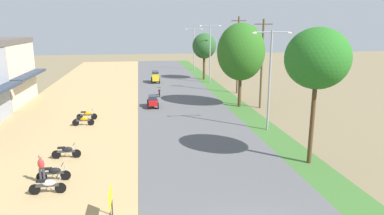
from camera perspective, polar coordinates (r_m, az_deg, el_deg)
The scene contains 18 objects.
parked_motorbike_nearest at distance 19.30m, azimuth -22.40°, elevation -11.55°, with size 1.80×0.54×0.94m.
parked_motorbike_second at distance 20.67m, azimuth -21.55°, elevation -9.79°, with size 1.80×0.54×0.94m.
parked_motorbike_third at distance 23.68m, azimuth -19.73°, elevation -6.67°, with size 1.80×0.54×0.94m.
parked_motorbike_fourth at distance 30.65m, azimuth -17.24°, elevation -1.95°, with size 1.80×0.54×0.94m.
parked_motorbike_fifth at distance 32.43m, azimuth -16.71°, elevation -1.08°, with size 1.80×0.54×0.94m.
street_signboard at distance 15.79m, azimuth -13.13°, elevation -14.35°, with size 0.06×1.30×1.50m.
pedestrian_on_shoulder at distance 20.49m, azimuth -23.31°, elevation -8.92°, with size 0.40×0.31×1.62m.
median_tree_nearest at distance 21.50m, azimuth 19.72°, elevation 7.46°, with size 3.73×3.73×8.17m.
median_tree_second at distance 35.72m, azimuth 7.97°, elevation 8.93°, with size 4.78×4.78×8.45m.
median_tree_third at distance 53.46m, azimuth 2.00°, elevation 9.94°, with size 3.56×3.56×6.96m.
streetlamp_near at distance 28.04m, azimuth 12.57°, elevation 5.36°, with size 3.16×0.20×7.86m.
streetlamp_mid at distance 50.62m, azimuth 2.95°, elevation 9.37°, with size 3.16×0.20×8.24m.
streetlamp_far at distance 65.16m, azimuth 0.34°, elevation 10.00°, with size 3.16×0.20×7.58m.
utility_pole_near at distance 43.15m, azimuth 7.48°, elevation 8.61°, with size 1.80×0.20×9.24m.
utility_pole_far at distance 35.76m, azimuth 11.30°, elevation 7.16°, with size 1.80×0.20×8.85m.
car_sedan_red at distance 35.93m, azimuth -6.41°, elevation 1.10°, with size 1.10×2.26×1.19m.
car_van_yellow at distance 51.03m, azimuth -5.99°, elevation 5.10°, with size 1.19×2.41×1.67m.
motorbike_ahead_second at distance 41.57m, azimuth -5.35°, elevation 2.58°, with size 0.54×1.80×0.94m.
Camera 1 is at (-4.23, -10.98, 8.38)m, focal length 32.78 mm.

